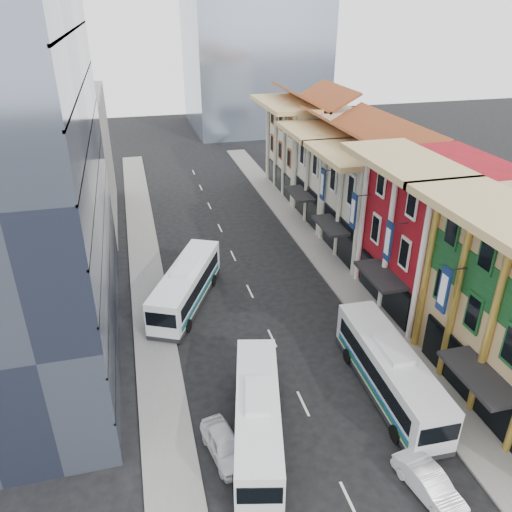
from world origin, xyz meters
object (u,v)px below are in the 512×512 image
object	(u,v)px
bus_left_near	(258,416)
bus_left_far	(186,285)
sedan_left	(225,445)
sedan_right	(429,484)
bus_right	(390,370)

from	to	relation	value
bus_left_near	bus_left_far	world-z (taller)	bus_left_far
sedan_left	sedan_right	size ratio (longest dim) A/B	0.99
sedan_left	sedan_right	world-z (taller)	sedan_left
sedan_left	sedan_right	bearing A→B (deg)	-39.00
bus_right	sedan_left	bearing A→B (deg)	-166.70
bus_left_far	sedan_left	world-z (taller)	bus_left_far
bus_left_near	sedan_left	xyz separation A→B (m)	(-2.05, -0.65, -0.99)
bus_left_far	bus_right	world-z (taller)	bus_right
sedan_right	sedan_left	bearing A→B (deg)	141.55
bus_left_near	bus_left_far	distance (m)	15.44
bus_right	bus_left_near	bearing A→B (deg)	-168.14
bus_left_far	sedan_left	xyz separation A→B (m)	(0.00, -15.95, -1.10)
bus_left_far	bus_right	size ratio (longest dim) A/B	0.99
bus_left_near	sedan_left	bearing A→B (deg)	-148.86
bus_left_far	sedan_left	bearing A→B (deg)	-64.35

